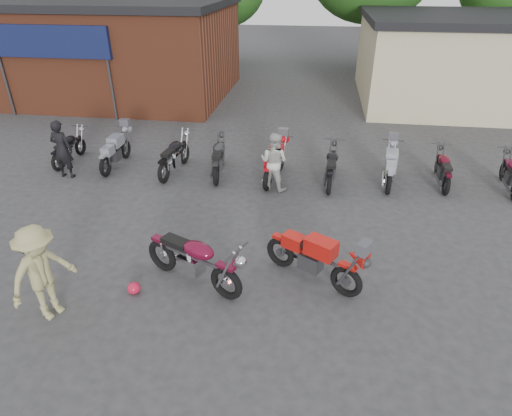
# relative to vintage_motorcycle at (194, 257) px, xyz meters

# --- Properties ---
(ground) EXTENTS (90.00, 90.00, 0.00)m
(ground) POSITION_rel_vintage_motorcycle_xyz_m (0.65, -0.07, -0.65)
(ground) COLOR #313133
(brick_building) EXTENTS (12.00, 8.00, 4.00)m
(brick_building) POSITION_rel_vintage_motorcycle_xyz_m (-8.35, 13.93, 1.35)
(brick_building) COLOR brown
(brick_building) RESTS_ON ground
(stucco_building) EXTENTS (10.00, 8.00, 3.50)m
(stucco_building) POSITION_rel_vintage_motorcycle_xyz_m (9.15, 14.93, 1.10)
(stucco_building) COLOR tan
(stucco_building) RESTS_ON ground
(tree_1) EXTENTS (5.92, 5.92, 7.40)m
(tree_1) POSITION_rel_vintage_motorcycle_xyz_m (-4.35, 21.93, 3.05)
(tree_1) COLOR #1B4412
(tree_1) RESTS_ON ground
(vintage_motorcycle) EXTENTS (2.33, 1.59, 1.29)m
(vintage_motorcycle) POSITION_rel_vintage_motorcycle_xyz_m (0.00, 0.00, 0.00)
(vintage_motorcycle) COLOR #5A0B22
(vintage_motorcycle) RESTS_ON ground
(sportbike) EXTENTS (2.15, 1.64, 1.21)m
(sportbike) POSITION_rel_vintage_motorcycle_xyz_m (2.28, 0.44, -0.04)
(sportbike) COLOR red
(sportbike) RESTS_ON ground
(helmet) EXTENTS (0.28, 0.28, 0.23)m
(helmet) POSITION_rel_vintage_motorcycle_xyz_m (-1.09, -0.44, -0.53)
(helmet) COLOR red
(helmet) RESTS_ON ground
(person_dark) EXTENTS (0.65, 0.44, 1.73)m
(person_dark) POSITION_rel_vintage_motorcycle_xyz_m (-5.13, 4.33, 0.22)
(person_dark) COLOR black
(person_dark) RESTS_ON ground
(person_light) EXTENTS (0.96, 0.86, 1.64)m
(person_light) POSITION_rel_vintage_motorcycle_xyz_m (1.06, 4.42, 0.17)
(person_light) COLOR #B6B6B2
(person_light) RESTS_ON ground
(person_tan) EXTENTS (1.11, 1.36, 1.83)m
(person_tan) POSITION_rel_vintage_motorcycle_xyz_m (-2.31, -1.18, 0.27)
(person_tan) COLOR tan
(person_tan) RESTS_ON ground
(row_bike_0) EXTENTS (0.66, 1.83, 1.05)m
(row_bike_0) POSITION_rel_vintage_motorcycle_xyz_m (-5.59, 5.39, -0.12)
(row_bike_0) COLOR black
(row_bike_0) RESTS_ON ground
(row_bike_1) EXTENTS (0.67, 1.99, 1.15)m
(row_bike_1) POSITION_rel_vintage_motorcycle_xyz_m (-3.97, 5.27, -0.07)
(row_bike_1) COLOR gray
(row_bike_1) RESTS_ON ground
(row_bike_2) EXTENTS (0.90, 2.10, 1.18)m
(row_bike_2) POSITION_rel_vintage_motorcycle_xyz_m (-2.02, 5.11, -0.06)
(row_bike_2) COLOR black
(row_bike_2) RESTS_ON ground
(row_bike_3) EXTENTS (0.91, 2.11, 1.19)m
(row_bike_3) POSITION_rel_vintage_motorcycle_xyz_m (-0.67, 5.17, -0.05)
(row_bike_3) COLOR #262729
(row_bike_3) RESTS_ON ground
(row_bike_4) EXTENTS (0.98, 2.09, 1.16)m
(row_bike_4) POSITION_rel_vintage_motorcycle_xyz_m (1.03, 5.05, -0.06)
(row_bike_4) COLOR red
(row_bike_4) RESTS_ON ground
(row_bike_5) EXTENTS (0.77, 2.01, 1.14)m
(row_bike_5) POSITION_rel_vintage_motorcycle_xyz_m (2.66, 5.03, -0.07)
(row_bike_5) COLOR black
(row_bike_5) RESTS_ON ground
(row_bike_6) EXTENTS (0.89, 2.01, 1.13)m
(row_bike_6) POSITION_rel_vintage_motorcycle_xyz_m (4.32, 5.26, -0.08)
(row_bike_6) COLOR #9B9CA9
(row_bike_6) RESTS_ON ground
(row_bike_7) EXTENTS (0.70, 1.85, 1.05)m
(row_bike_7) POSITION_rel_vintage_motorcycle_xyz_m (5.81, 5.39, -0.12)
(row_bike_7) COLOR #4D0917
(row_bike_7) RESTS_ON ground
(row_bike_8) EXTENTS (0.81, 1.89, 1.07)m
(row_bike_8) POSITION_rel_vintage_motorcycle_xyz_m (7.60, 5.30, -0.11)
(row_bike_8) COLOR #570A28
(row_bike_8) RESTS_ON ground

